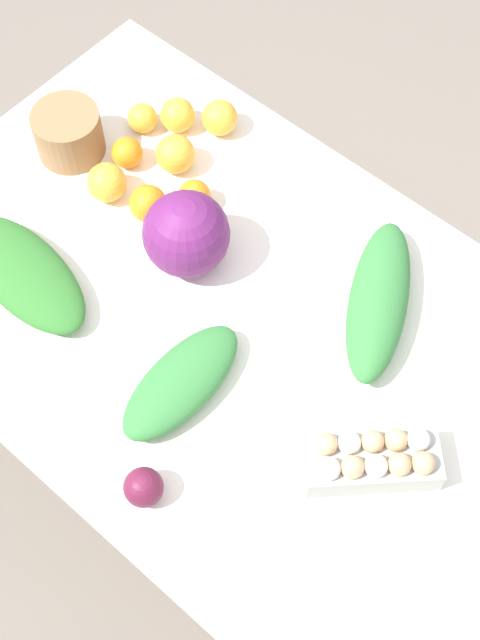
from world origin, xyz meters
TOP-DOWN VIEW (x-y plane):
  - ground_plane at (0.00, 0.00)m, footprint 8.00×8.00m
  - dining_table at (0.00, 0.00)m, footprint 1.49×0.92m
  - cabbage_purple at (0.18, -0.05)m, footprint 0.17×0.17m
  - egg_carton at (-0.36, 0.07)m, footprint 0.24×0.23m
  - paper_bag at (0.56, -0.09)m, footprint 0.14×0.14m
  - greens_bunch_beet_tops at (0.38, 0.20)m, footprint 0.36×0.19m
  - greens_bunch_scallion at (-0.18, -0.20)m, footprint 0.27×0.37m
  - greens_bunch_chard at (-0.01, 0.17)m, footprint 0.13×0.29m
  - beet_root at (-0.09, 0.36)m, footprint 0.07×0.07m
  - orange_0 at (0.36, -0.20)m, footprint 0.08×0.08m
  - orange_1 at (0.43, -0.29)m, footprint 0.08×0.08m
  - orange_2 at (0.35, -0.34)m, footprint 0.08×0.08m
  - orange_3 at (0.48, -0.24)m, footprint 0.06×0.06m
  - orange_4 at (0.41, -0.06)m, footprint 0.08×0.08m
  - orange_5 at (0.31, -0.08)m, footprint 0.08×0.08m
  - orange_6 at (0.44, -0.14)m, footprint 0.07×0.07m
  - orange_7 at (0.26, -0.15)m, footprint 0.07×0.07m

SIDE VIEW (x-z plane):
  - ground_plane at x=0.00m, z-range 0.00..0.00m
  - dining_table at x=0.00m, z-range 0.28..1.02m
  - greens_bunch_beet_tops at x=0.38m, z-range 0.74..0.80m
  - greens_bunch_chard at x=-0.01m, z-range 0.74..0.80m
  - orange_3 at x=0.48m, z-range 0.74..0.81m
  - orange_6 at x=0.44m, z-range 0.74..0.81m
  - orange_7 at x=0.26m, z-range 0.74..0.81m
  - beet_root at x=-0.09m, z-range 0.74..0.81m
  - orange_1 at x=0.43m, z-range 0.74..0.82m
  - orange_2 at x=0.35m, z-range 0.74..0.82m
  - orange_5 at x=0.31m, z-range 0.74..0.82m
  - greens_bunch_scallion at x=-0.18m, z-range 0.74..0.82m
  - orange_4 at x=0.41m, z-range 0.74..0.82m
  - orange_0 at x=0.36m, z-range 0.74..0.82m
  - egg_carton at x=-0.36m, z-range 0.74..0.83m
  - paper_bag at x=0.56m, z-range 0.74..0.85m
  - cabbage_purple at x=0.18m, z-range 0.74..0.91m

